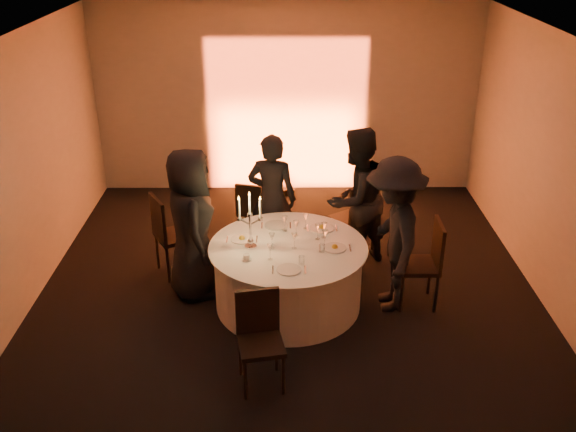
{
  "coord_description": "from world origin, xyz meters",
  "views": [
    {
      "loc": [
        -0.04,
        -6.36,
        4.19
      ],
      "look_at": [
        0.0,
        0.2,
        1.05
      ],
      "focal_mm": 40.0,
      "sensor_mm": 36.0,
      "label": 1
    }
  ],
  "objects_px": {
    "banquet_table": "(288,276)",
    "chair_front": "(260,333)",
    "coffee_cup": "(246,257)",
    "candelabra": "(250,228)",
    "chair_back_left": "(251,208)",
    "guest_back_right": "(355,199)",
    "guest_back_left": "(272,199)",
    "guest_right": "(393,235)",
    "chair_right": "(426,259)",
    "guest_left": "(191,224)",
    "chair_back_right": "(357,215)",
    "chair_left": "(169,230)"
  },
  "relations": [
    {
      "from": "guest_right",
      "to": "candelabra",
      "type": "height_order",
      "value": "guest_right"
    },
    {
      "from": "guest_left",
      "to": "chair_back_right",
      "type": "bearing_deg",
      "value": -80.1
    },
    {
      "from": "chair_back_right",
      "to": "guest_right",
      "type": "relative_size",
      "value": 0.58
    },
    {
      "from": "chair_front",
      "to": "coffee_cup",
      "type": "height_order",
      "value": "chair_front"
    },
    {
      "from": "banquet_table",
      "to": "chair_back_left",
      "type": "bearing_deg",
      "value": 106.63
    },
    {
      "from": "chair_front",
      "to": "chair_right",
      "type": "bearing_deg",
      "value": 25.24
    },
    {
      "from": "chair_left",
      "to": "guest_left",
      "type": "distance_m",
      "value": 0.65
    },
    {
      "from": "chair_right",
      "to": "guest_right",
      "type": "relative_size",
      "value": 0.57
    },
    {
      "from": "chair_right",
      "to": "guest_back_left",
      "type": "relative_size",
      "value": 0.61
    },
    {
      "from": "banquet_table",
      "to": "chair_front",
      "type": "relative_size",
      "value": 1.86
    },
    {
      "from": "guest_back_left",
      "to": "coffee_cup",
      "type": "bearing_deg",
      "value": 89.81
    },
    {
      "from": "chair_front",
      "to": "guest_left",
      "type": "relative_size",
      "value": 0.53
    },
    {
      "from": "chair_front",
      "to": "guest_right",
      "type": "relative_size",
      "value": 0.53
    },
    {
      "from": "chair_right",
      "to": "guest_left",
      "type": "distance_m",
      "value": 2.73
    },
    {
      "from": "chair_front",
      "to": "guest_back_left",
      "type": "bearing_deg",
      "value": 77.27
    },
    {
      "from": "chair_back_right",
      "to": "chair_front",
      "type": "bearing_deg",
      "value": 29.75
    },
    {
      "from": "guest_right",
      "to": "candelabra",
      "type": "xyz_separation_m",
      "value": [
        -1.6,
        -0.0,
        0.09
      ]
    },
    {
      "from": "guest_back_left",
      "to": "chair_right",
      "type": "bearing_deg",
      "value": 158.59
    },
    {
      "from": "chair_front",
      "to": "chair_back_right",
      "type": "bearing_deg",
      "value": 53.79
    },
    {
      "from": "chair_back_left",
      "to": "guest_back_right",
      "type": "distance_m",
      "value": 1.59
    },
    {
      "from": "chair_front",
      "to": "candelabra",
      "type": "relative_size",
      "value": 1.42
    },
    {
      "from": "guest_right",
      "to": "coffee_cup",
      "type": "bearing_deg",
      "value": -80.77
    },
    {
      "from": "banquet_table",
      "to": "coffee_cup",
      "type": "distance_m",
      "value": 0.69
    },
    {
      "from": "guest_left",
      "to": "banquet_table",
      "type": "bearing_deg",
      "value": -117.48
    },
    {
      "from": "coffee_cup",
      "to": "guest_back_right",
      "type": "bearing_deg",
      "value": 44.29
    },
    {
      "from": "chair_right",
      "to": "candelabra",
      "type": "xyz_separation_m",
      "value": [
        -2.0,
        -0.04,
        0.42
      ]
    },
    {
      "from": "guest_back_left",
      "to": "candelabra",
      "type": "bearing_deg",
      "value": 88.85
    },
    {
      "from": "chair_left",
      "to": "chair_right",
      "type": "distance_m",
      "value": 3.13
    },
    {
      "from": "chair_left",
      "to": "coffee_cup",
      "type": "distance_m",
      "value": 1.47
    },
    {
      "from": "guest_left",
      "to": "guest_right",
      "type": "distance_m",
      "value": 2.31
    },
    {
      "from": "guest_back_left",
      "to": "coffee_cup",
      "type": "relative_size",
      "value": 15.67
    },
    {
      "from": "chair_back_left",
      "to": "candelabra",
      "type": "relative_size",
      "value": 1.26
    },
    {
      "from": "chair_back_left",
      "to": "candelabra",
      "type": "bearing_deg",
      "value": 108.11
    },
    {
      "from": "banquet_table",
      "to": "chair_front",
      "type": "bearing_deg",
      "value": -101.95
    },
    {
      "from": "banquet_table",
      "to": "guest_left",
      "type": "xyz_separation_m",
      "value": [
        -1.12,
        0.27,
        0.53
      ]
    },
    {
      "from": "chair_right",
      "to": "guest_left",
      "type": "relative_size",
      "value": 0.57
    },
    {
      "from": "banquet_table",
      "to": "guest_right",
      "type": "relative_size",
      "value": 0.99
    },
    {
      "from": "chair_right",
      "to": "chair_front",
      "type": "distance_m",
      "value": 2.3
    },
    {
      "from": "chair_back_right",
      "to": "banquet_table",
      "type": "bearing_deg",
      "value": 17.23
    },
    {
      "from": "candelabra",
      "to": "chair_front",
      "type": "bearing_deg",
      "value": -83.98
    },
    {
      "from": "chair_back_right",
      "to": "guest_back_right",
      "type": "bearing_deg",
      "value": 39.3
    },
    {
      "from": "coffee_cup",
      "to": "candelabra",
      "type": "relative_size",
      "value": 0.16
    },
    {
      "from": "guest_right",
      "to": "coffee_cup",
      "type": "height_order",
      "value": "guest_right"
    },
    {
      "from": "chair_back_right",
      "to": "chair_front",
      "type": "xyz_separation_m",
      "value": [
        -1.19,
        -2.49,
        -0.06
      ]
    },
    {
      "from": "guest_left",
      "to": "coffee_cup",
      "type": "bearing_deg",
      "value": -144.98
    },
    {
      "from": "banquet_table",
      "to": "chair_right",
      "type": "distance_m",
      "value": 1.59
    },
    {
      "from": "chair_back_left",
      "to": "guest_back_left",
      "type": "height_order",
      "value": "guest_back_left"
    },
    {
      "from": "banquet_table",
      "to": "chair_front",
      "type": "distance_m",
      "value": 1.37
    },
    {
      "from": "chair_right",
      "to": "guest_back_right",
      "type": "height_order",
      "value": "guest_back_right"
    },
    {
      "from": "guest_back_left",
      "to": "guest_back_right",
      "type": "height_order",
      "value": "guest_back_right"
    }
  ]
}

